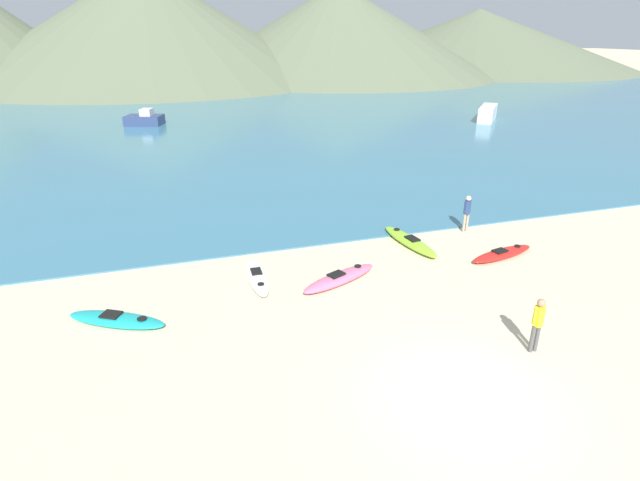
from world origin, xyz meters
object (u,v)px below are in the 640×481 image
(kayak_on_sand_1, at_px, (340,278))
(person_near_waterline, at_px, (467,211))
(person_near_foreground, at_px, (538,322))
(kayak_on_sand_2, at_px, (410,241))
(kayak_on_sand_3, at_px, (257,277))
(moored_boat_1, at_px, (488,113))
(moored_boat_0, at_px, (145,119))
(kayak_on_sand_0, at_px, (117,320))
(kayak_on_sand_4, at_px, (502,254))

(kayak_on_sand_1, relative_size, person_near_waterline, 1.98)
(kayak_on_sand_1, bearing_deg, person_near_foreground, -55.56)
(kayak_on_sand_2, xyz_separation_m, kayak_on_sand_3, (-6.36, -1.16, -0.04))
(moored_boat_1, bearing_deg, moored_boat_0, 166.86)
(kayak_on_sand_1, height_order, person_near_foreground, person_near_foreground)
(kayak_on_sand_0, distance_m, kayak_on_sand_4, 13.60)
(kayak_on_sand_0, relative_size, kayak_on_sand_1, 0.96)
(kayak_on_sand_1, bearing_deg, kayak_on_sand_4, 1.02)
(kayak_on_sand_3, relative_size, kayak_on_sand_4, 0.96)
(kayak_on_sand_3, xyz_separation_m, moored_boat_1, (26.95, 25.66, 0.60))
(kayak_on_sand_3, bearing_deg, person_near_foreground, -45.27)
(kayak_on_sand_0, bearing_deg, kayak_on_sand_2, 13.76)
(kayak_on_sand_0, bearing_deg, person_near_foreground, -24.23)
(person_near_waterline, xyz_separation_m, moored_boat_1, (17.67, 23.90, -0.18))
(kayak_on_sand_0, height_order, moored_boat_1, moored_boat_1)
(moored_boat_1, bearing_deg, kayak_on_sand_3, -136.40)
(kayak_on_sand_4, bearing_deg, kayak_on_sand_3, 174.26)
(kayak_on_sand_2, relative_size, kayak_on_sand_4, 1.14)
(kayak_on_sand_4, height_order, person_near_waterline, person_near_waterline)
(kayak_on_sand_1, bearing_deg, moored_boat_0, 100.76)
(kayak_on_sand_2, height_order, kayak_on_sand_4, kayak_on_sand_2)
(kayak_on_sand_3, xyz_separation_m, person_near_waterline, (9.27, 1.76, 0.78))
(kayak_on_sand_1, xyz_separation_m, moored_boat_0, (-6.44, 33.88, 0.38))
(kayak_on_sand_0, xyz_separation_m, person_near_waterline, (13.69, 3.24, 0.77))
(kayak_on_sand_2, distance_m, moored_boat_0, 33.28)
(kayak_on_sand_4, height_order, moored_boat_0, moored_boat_0)
(person_near_foreground, height_order, moored_boat_1, person_near_foreground)
(kayak_on_sand_0, height_order, kayak_on_sand_2, kayak_on_sand_2)
(kayak_on_sand_1, distance_m, person_near_waterline, 7.25)
(person_near_foreground, bearing_deg, kayak_on_sand_3, 134.73)
(kayak_on_sand_4, xyz_separation_m, moored_boat_1, (17.78, 26.58, 0.59))
(kayak_on_sand_3, bearing_deg, kayak_on_sand_4, -5.74)
(moored_boat_1, bearing_deg, kayak_on_sand_1, -132.34)
(kayak_on_sand_0, relative_size, person_near_foreground, 1.91)
(kayak_on_sand_1, distance_m, kayak_on_sand_3, 2.82)
(person_near_waterline, height_order, moored_boat_0, person_near_waterline)
(kayak_on_sand_4, xyz_separation_m, moored_boat_0, (-12.98, 33.76, 0.42))
(kayak_on_sand_2, distance_m, person_near_foreground, 7.46)
(kayak_on_sand_1, bearing_deg, kayak_on_sand_3, 158.40)
(kayak_on_sand_4, bearing_deg, person_near_waterline, 87.69)
(kayak_on_sand_1, height_order, moored_boat_1, moored_boat_1)
(kayak_on_sand_1, distance_m, moored_boat_0, 34.49)
(kayak_on_sand_1, distance_m, kayak_on_sand_2, 4.34)
(kayak_on_sand_0, height_order, kayak_on_sand_4, kayak_on_sand_4)
(kayak_on_sand_0, xyz_separation_m, moored_boat_1, (31.37, 27.14, 0.59))
(kayak_on_sand_3, bearing_deg, moored_boat_1, 43.60)
(kayak_on_sand_3, relative_size, moored_boat_0, 0.80)
(kayak_on_sand_2, xyz_separation_m, person_near_foreground, (-0.16, -7.43, 0.74))
(moored_boat_0, xyz_separation_m, moored_boat_1, (30.77, -7.18, 0.17))
(kayak_on_sand_0, xyz_separation_m, kayak_on_sand_3, (4.42, 1.48, -0.01))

